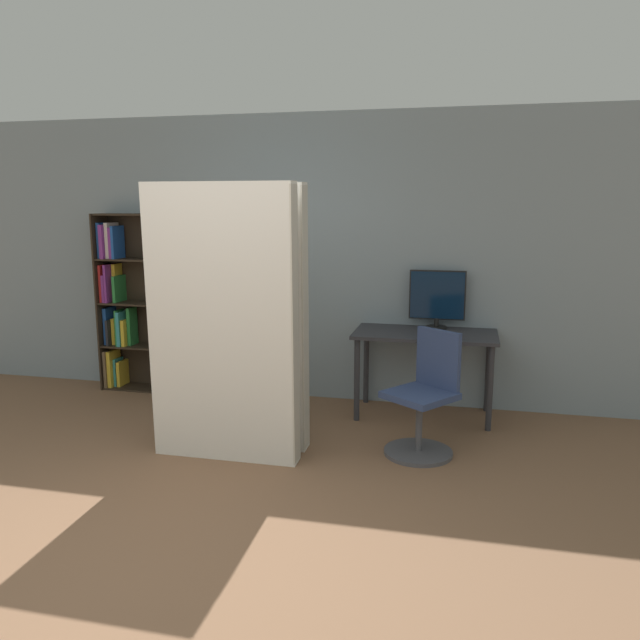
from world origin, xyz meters
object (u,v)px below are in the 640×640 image
at_px(office_chair, 424,404).
at_px(mattress_far, 237,318).
at_px(bookshelf, 134,303).
at_px(monitor, 437,298).
at_px(mattress_near, 223,325).

xyz_separation_m(office_chair, mattress_far, (-1.43, -0.15, 0.63)).
height_order(office_chair, bookshelf, bookshelf).
distance_m(bookshelf, mattress_far, 1.99).
relative_size(monitor, mattress_far, 0.26).
xyz_separation_m(monitor, mattress_near, (-1.45, -1.50, -0.03)).
distance_m(bookshelf, mattress_near, 2.17).
relative_size(mattress_near, mattress_far, 1.00).
relative_size(office_chair, mattress_near, 0.46).
bearing_deg(office_chair, monitor, 88.75).
distance_m(monitor, mattress_far, 1.89).
distance_m(office_chair, mattress_near, 1.62).
bearing_deg(mattress_near, monitor, 45.91).
bearing_deg(mattress_far, bookshelf, 142.27).
relative_size(monitor, bookshelf, 0.30).
distance_m(monitor, mattress_near, 2.08).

